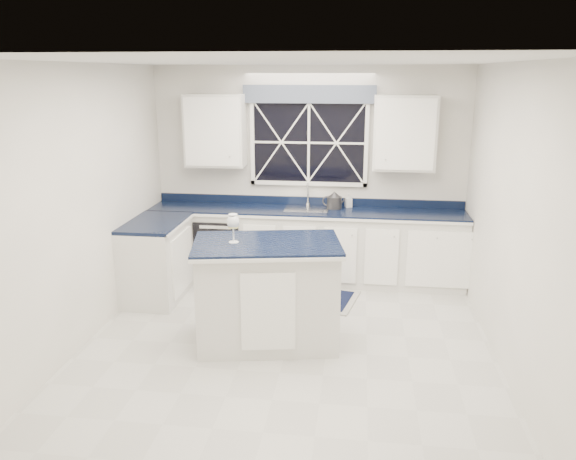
# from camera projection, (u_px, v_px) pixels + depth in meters

# --- Properties ---
(ground) EXTENTS (4.50, 4.50, 0.00)m
(ground) POSITION_uv_depth(u_px,v_px,m) (286.00, 350.00, 5.47)
(ground) COLOR beige
(ground) RESTS_ON ground
(back_wall) EXTENTS (4.00, 0.10, 2.70)m
(back_wall) POSITION_uv_depth(u_px,v_px,m) (309.00, 173.00, 7.25)
(back_wall) COLOR beige
(back_wall) RESTS_ON ground
(base_cabinets) EXTENTS (3.99, 1.60, 0.90)m
(base_cabinets) POSITION_uv_depth(u_px,v_px,m) (279.00, 249.00, 7.09)
(base_cabinets) COLOR silver
(base_cabinets) RESTS_ON ground
(countertop) EXTENTS (3.98, 0.64, 0.04)m
(countertop) POSITION_uv_depth(u_px,v_px,m) (306.00, 211.00, 7.08)
(countertop) COLOR black
(countertop) RESTS_ON base_cabinets
(dishwasher) EXTENTS (0.60, 0.58, 0.82)m
(dishwasher) POSITION_uv_depth(u_px,v_px,m) (222.00, 246.00, 7.35)
(dishwasher) COLOR black
(dishwasher) RESTS_ON ground
(window) EXTENTS (1.65, 0.09, 1.26)m
(window) POSITION_uv_depth(u_px,v_px,m) (309.00, 136.00, 7.08)
(window) COLOR black
(window) RESTS_ON ground
(upper_cabinets) EXTENTS (3.10, 0.34, 0.90)m
(upper_cabinets) POSITION_uv_depth(u_px,v_px,m) (308.00, 132.00, 6.94)
(upper_cabinets) COLOR silver
(upper_cabinets) RESTS_ON ground
(faucet) EXTENTS (0.05, 0.20, 0.30)m
(faucet) POSITION_uv_depth(u_px,v_px,m) (308.00, 194.00, 7.22)
(faucet) COLOR silver
(faucet) RESTS_ON countertop
(island) EXTENTS (1.53, 1.08, 1.04)m
(island) POSITION_uv_depth(u_px,v_px,m) (267.00, 293.00, 5.50)
(island) COLOR silver
(island) RESTS_ON ground
(rug) EXTENTS (1.37, 1.00, 0.02)m
(rug) POSITION_uv_depth(u_px,v_px,m) (303.00, 296.00, 6.75)
(rug) COLOR #A2A19D
(rug) RESTS_ON ground
(kettle) EXTENTS (0.30, 0.23, 0.22)m
(kettle) POSITION_uv_depth(u_px,v_px,m) (334.00, 201.00, 7.10)
(kettle) COLOR #313134
(kettle) RESTS_ON countertop
(wine_glass) EXTENTS (0.12, 0.12, 0.28)m
(wine_glass) POSITION_uv_depth(u_px,v_px,m) (233.00, 223.00, 5.29)
(wine_glass) COLOR white
(wine_glass) RESTS_ON island
(soap_bottle) EXTENTS (0.10, 0.10, 0.18)m
(soap_bottle) POSITION_uv_depth(u_px,v_px,m) (349.00, 200.00, 7.18)
(soap_bottle) COLOR silver
(soap_bottle) RESTS_ON countertop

